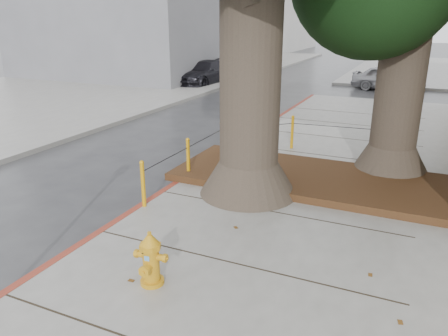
# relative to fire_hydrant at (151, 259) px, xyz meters

# --- Properties ---
(ground) EXTENTS (140.00, 140.00, 0.00)m
(ground) POSITION_rel_fire_hydrant_xyz_m (0.30, 0.96, -0.54)
(ground) COLOR #28282B
(ground) RESTS_ON ground
(sidewalk_opposite) EXTENTS (14.00, 60.00, 0.15)m
(sidewalk_opposite) POSITION_rel_fire_hydrant_xyz_m (-13.70, 10.96, -0.46)
(sidewalk_opposite) COLOR slate
(sidewalk_opposite) RESTS_ON ground
(curb_red) EXTENTS (0.14, 26.00, 0.16)m
(curb_red) POSITION_rel_fire_hydrant_xyz_m (-1.70, 3.46, -0.46)
(curb_red) COLOR maroon
(curb_red) RESTS_ON ground
(planter_bed) EXTENTS (6.40, 2.60, 0.16)m
(planter_bed) POSITION_rel_fire_hydrant_xyz_m (1.20, 4.86, -0.31)
(planter_bed) COLOR black
(planter_bed) RESTS_ON sidewalk_main
(bollard_ring) EXTENTS (3.79, 5.39, 0.95)m
(bollard_ring) POSITION_rel_fire_hydrant_xyz_m (-0.57, 5.34, 0.13)
(bollard_ring) COLOR orange
(bollard_ring) RESTS_ON sidewalk_main
(fire_hydrant) EXTENTS (0.42, 0.39, 0.80)m
(fire_hydrant) POSITION_rel_fire_hydrant_xyz_m (0.00, 0.00, 0.00)
(fire_hydrant) COLOR orange
(fire_hydrant) RESTS_ON sidewalk_main
(car_silver) EXTENTS (3.80, 1.79, 1.26)m
(car_silver) POSITION_rel_fire_hydrant_xyz_m (1.34, 20.33, 0.09)
(car_silver) COLOR #9C9CA0
(car_silver) RESTS_ON ground
(car_dark) EXTENTS (2.29, 4.76, 1.34)m
(car_dark) POSITION_rel_fire_hydrant_xyz_m (-8.39, 18.20, 0.13)
(car_dark) COLOR black
(car_dark) RESTS_ON ground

